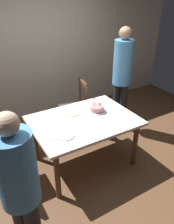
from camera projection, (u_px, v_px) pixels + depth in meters
ground at (84, 161)px, 3.35m from camera, size 6.40×6.40×0.00m
back_wall at (35, 51)px, 4.12m from camera, size 6.40×0.10×2.60m
dining_table at (84, 125)px, 3.04m from camera, size 1.41×1.03×0.74m
birthday_cake at (97, 109)px, 3.17m from camera, size 0.28×0.28×0.16m
plate_near_celebrant at (66, 136)px, 2.64m from camera, size 0.22×0.22×0.01m
plate_far_side at (72, 113)px, 3.13m from camera, size 0.22×0.22×0.01m
fork_near_celebrant at (53, 140)px, 2.57m from camera, size 0.18×0.05×0.01m
fork_far_side at (61, 116)px, 3.08m from camera, size 0.18×0.05×0.01m
chair_spindle_back at (74, 109)px, 3.88m from camera, size 0.52×0.52×0.95m
chair_upholstered at (3, 155)px, 2.66m from camera, size 0.45×0.44×0.95m
person_celebrant at (20, 187)px, 1.75m from camera, size 0.32×0.32×1.59m
person_guest at (122, 75)px, 3.72m from camera, size 0.32×0.32×1.81m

